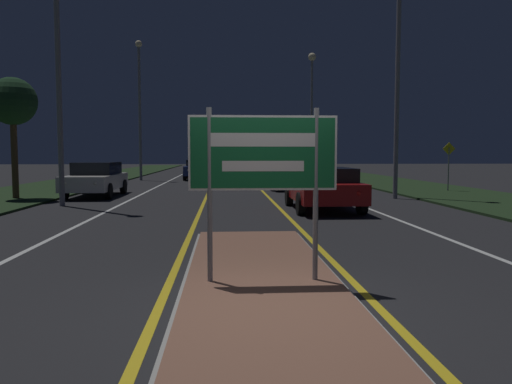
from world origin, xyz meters
name	(u,v)px	position (x,y,z in m)	size (l,w,h in m)	color
ground_plane	(269,310)	(0.00, 0.00, 0.00)	(160.00, 160.00, 0.00)	#232326
median_island	(263,284)	(0.00, 0.97, 0.04)	(2.20, 8.55, 0.10)	#999993
verge_left	(46,189)	(-9.50, 20.00, 0.04)	(5.00, 100.00, 0.08)	#1E3319
verge_right	(415,187)	(9.50, 20.00, 0.04)	(5.00, 100.00, 0.08)	#1E3319
centre_line_yellow_left	(212,183)	(-1.29, 25.00, 0.00)	(0.12, 70.00, 0.01)	gold
centre_line_yellow_right	(254,183)	(1.29, 25.00, 0.00)	(0.12, 70.00, 0.01)	gold
lane_line_white_left	(164,183)	(-4.20, 25.00, 0.00)	(0.12, 70.00, 0.01)	silver
lane_line_white_right	(301,183)	(4.20, 25.00, 0.00)	(0.12, 70.00, 0.01)	silver
edge_line_white_left	(115,183)	(-7.20, 25.00, 0.00)	(0.10, 70.00, 0.01)	silver
edge_line_white_right	(349,182)	(7.20, 25.00, 0.00)	(0.10, 70.00, 0.01)	silver
highway_sign	(263,161)	(0.00, 0.97, 1.71)	(1.97, 0.07, 2.31)	gray
streetlight_left_near	(56,9)	(-6.12, 11.87, 6.65)	(0.46, 0.46, 11.26)	gray
streetlight_left_far	(140,96)	(-6.17, 28.40, 5.60)	(0.46, 0.46, 9.27)	gray
streetlight_right_near	(398,44)	(6.31, 13.92, 6.08)	(0.49, 0.49, 9.83)	gray
streetlight_right_far	(312,90)	(6.45, 34.32, 6.84)	(0.63, 0.63, 9.79)	gray
car_receding_0	(323,187)	(2.62, 10.07, 0.74)	(2.04, 4.41, 1.36)	maroon
car_receding_1	(287,175)	(2.66, 19.51, 0.72)	(1.93, 4.34, 1.33)	#4C514C
car_approaching_0	(96,178)	(-5.95, 15.82, 0.76)	(1.93, 4.69, 1.44)	silver
car_approaching_1	(198,169)	(-2.36, 29.25, 0.74)	(1.90, 4.36, 1.37)	navy
warning_sign	(449,162)	(9.90, 17.01, 1.43)	(0.60, 0.06, 2.24)	gray
roadside_palm_left	(13,103)	(-8.62, 14.19, 3.74)	(1.82, 1.82, 4.64)	#4C3823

